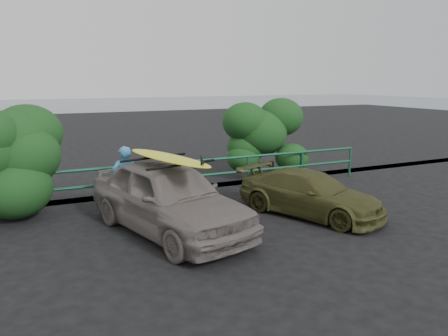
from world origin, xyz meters
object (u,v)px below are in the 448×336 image
Objects in this scene: man at (125,180)px; surfboard at (167,158)px; olive_vehicle at (310,193)px; guardrail at (153,181)px; sedan at (168,197)px.

surfboard is (0.54, -1.80, 0.81)m from man.
olive_vehicle is 1.25× the size of surfboard.
man is at bearing -135.76° from guardrail.
olive_vehicle reaches higher than guardrail.
surfboard reaches higher than man.
olive_vehicle is at bearing -44.12° from guardrail.
sedan is at bearing 108.40° from man.
sedan is at bearing 151.90° from olive_vehicle.
man reaches higher than olive_vehicle.
surfboard is at bearing -98.95° from guardrail.
guardrail is 3.02m from surfboard.
sedan is 0.88m from surfboard.
olive_vehicle is (3.13, -3.03, 0.02)m from guardrail.
sedan is 1.23× the size of olive_vehicle.
guardrail is 4.35m from olive_vehicle.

